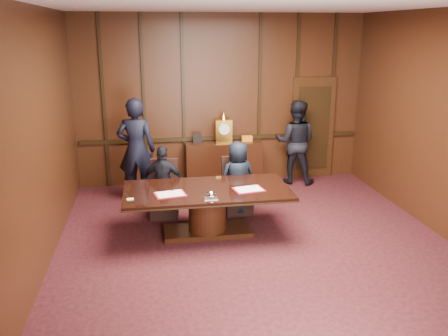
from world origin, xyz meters
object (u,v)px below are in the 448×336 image
Objects in this scene: witness_left at (136,150)px; sideboard at (224,161)px; signatory_right at (238,178)px; witness_right at (295,142)px; conference_table at (207,204)px; signatory_left at (164,182)px.

sideboard is at bearing -147.40° from witness_left.
signatory_right is 0.66× the size of witness_left.
sideboard is 0.90× the size of witness_right.
witness_right is at bearing 47.16° from conference_table.
signatory_right reaches higher than conference_table.
signatory_left is at bearing 51.94° from witness_right.
witness_right reaches higher than signatory_right.
witness_right is (1.53, 1.55, 0.23)m from signatory_right.
conference_table is at bearing -104.96° from sideboard.
witness_right reaches higher than sideboard.
witness_left reaches higher than signatory_right.
signatory_right is at bearing 68.59° from witness_right.
signatory_left is at bearing 125.44° from witness_left.
conference_table is 1.04m from signatory_left.
witness_left is at bearing 32.75° from witness_right.
sideboard is at bearing 17.15° from witness_right.
witness_left is at bearing 121.66° from conference_table.
signatory_left is at bearing -127.65° from sideboard.
signatory_right is at bearing 50.91° from conference_table.
sideboard is 2.17m from signatory_left.
signatory_left is 0.65× the size of witness_left.
witness_right is (3.29, 0.55, -0.10)m from witness_left.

